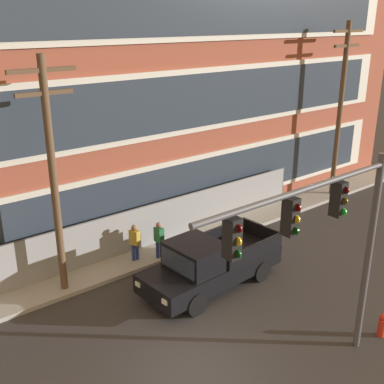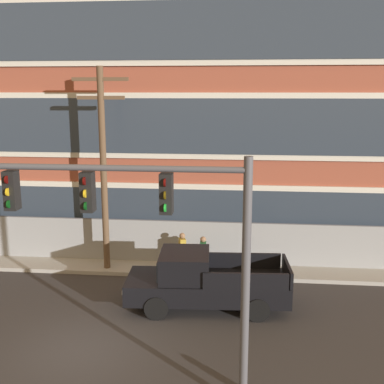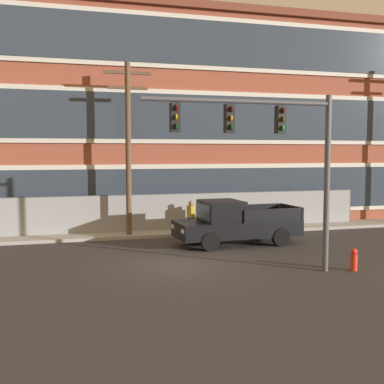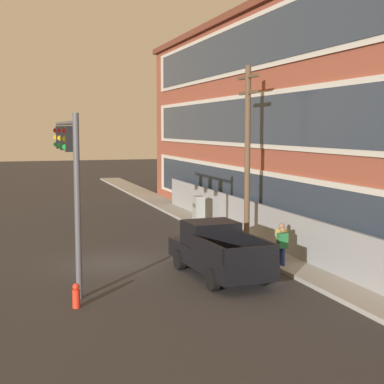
{
  "view_description": "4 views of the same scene",
  "coord_description": "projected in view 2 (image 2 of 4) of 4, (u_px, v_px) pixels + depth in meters",
  "views": [
    {
      "loc": [
        -6.8,
        -8.52,
        9.39
      ],
      "look_at": [
        2.41,
        3.03,
        3.97
      ],
      "focal_mm": 45.0,
      "sensor_mm": 36.0,
      "label": 1
    },
    {
      "loc": [
        4.47,
        -12.37,
        7.38
      ],
      "look_at": [
        2.82,
        3.93,
        3.93
      ],
      "focal_mm": 45.0,
      "sensor_mm": 36.0,
      "label": 2
    },
    {
      "loc": [
        -4.16,
        -16.7,
        4.1
      ],
      "look_at": [
        1.33,
        3.13,
        2.4
      ],
      "focal_mm": 45.0,
      "sensor_mm": 36.0,
      "label": 3
    },
    {
      "loc": [
        23.59,
        -4.42,
        5.53
      ],
      "look_at": [
        2.76,
        2.33,
        3.16
      ],
      "focal_mm": 55.0,
      "sensor_mm": 36.0,
      "label": 4
    }
  ],
  "objects": [
    {
      "name": "pickup_truck_black",
      "position": [
        204.0,
        282.0,
        16.55
      ],
      "size": [
        5.68,
        2.4,
        2.0
      ],
      "color": "black",
      "rests_on": "ground"
    },
    {
      "name": "traffic_signal_mast",
      "position": [
        152.0,
        225.0,
        10.74
      ],
      "size": [
        6.5,
        0.43,
        6.02
      ],
      "color": "#4C4C51",
      "rests_on": "ground"
    },
    {
      "name": "ground_plane",
      "position": [
        82.0,
        349.0,
        14.01
      ],
      "size": [
        160.0,
        160.0,
        0.0
      ],
      "primitive_type": "plane",
      "color": "#333030"
    },
    {
      "name": "brick_mill_building",
      "position": [
        137.0,
        118.0,
        25.76
      ],
      "size": [
        45.13,
        11.5,
        11.89
      ],
      "color": "brown",
      "rests_on": "ground"
    },
    {
      "name": "sidewalk_building_side",
      "position": [
        133.0,
        265.0,
        20.54
      ],
      "size": [
        80.0,
        2.09,
        0.16
      ],
      "primitive_type": "cube",
      "color": "#9E9B93",
      "rests_on": "ground"
    },
    {
      "name": "utility_pole_near_corner",
      "position": [
        103.0,
        163.0,
        19.17
      ],
      "size": [
        2.21,
        0.26,
        8.33
      ],
      "color": "brown",
      "rests_on": "ground"
    },
    {
      "name": "pedestrian_by_fence",
      "position": [
        203.0,
        254.0,
        19.32
      ],
      "size": [
        0.32,
        0.41,
        1.69
      ],
      "color": "navy",
      "rests_on": "ground"
    },
    {
      "name": "chain_link_fence",
      "position": [
        79.0,
        240.0,
        21.01
      ],
      "size": [
        28.62,
        0.06,
        2.0
      ],
      "color": "gray",
      "rests_on": "ground"
    },
    {
      "name": "pedestrian_near_cabinet",
      "position": [
        182.0,
        250.0,
        19.8
      ],
      "size": [
        0.36,
        0.46,
        1.69
      ],
      "color": "navy",
      "rests_on": "ground"
    }
  ]
}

